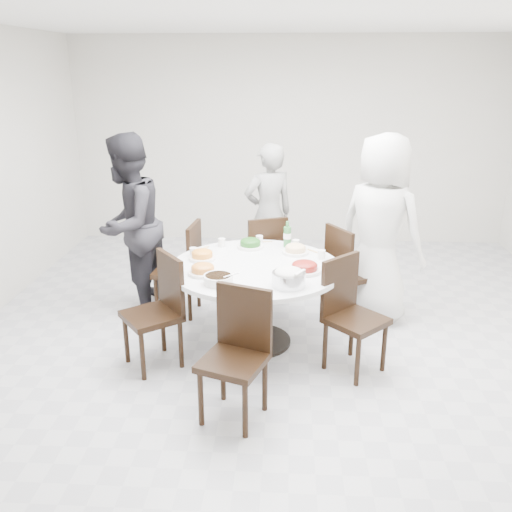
# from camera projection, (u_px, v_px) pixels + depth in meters

# --- Properties ---
(floor) EXTENTS (6.00, 6.00, 0.01)m
(floor) POSITION_uv_depth(u_px,v_px,m) (289.00, 335.00, 5.09)
(floor) COLOR #BABBC0
(floor) RESTS_ON ground
(ceiling) EXTENTS (6.00, 6.00, 0.01)m
(ceiling) POSITION_uv_depth(u_px,v_px,m) (296.00, 10.00, 4.17)
(ceiling) COLOR white
(ceiling) RESTS_ON ground
(wall_back) EXTENTS (6.00, 0.01, 2.80)m
(wall_back) POSITION_uv_depth(u_px,v_px,m) (291.00, 142.00, 7.46)
(wall_back) COLOR silver
(wall_back) RESTS_ON ground
(wall_front) EXTENTS (6.00, 0.01, 2.80)m
(wall_front) POSITION_uv_depth(u_px,v_px,m) (297.00, 382.00, 1.80)
(wall_front) COLOR silver
(wall_front) RESTS_ON ground
(dining_table) EXTENTS (1.50, 1.50, 0.75)m
(dining_table) POSITION_uv_depth(u_px,v_px,m) (256.00, 305.00, 4.85)
(dining_table) COLOR white
(dining_table) RESTS_ON floor
(chair_ne) EXTENTS (0.58, 0.58, 0.95)m
(chair_ne) POSITION_uv_depth(u_px,v_px,m) (353.00, 272.00, 5.34)
(chair_ne) COLOR black
(chair_ne) RESTS_ON floor
(chair_n) EXTENTS (0.55, 0.55, 0.95)m
(chair_n) POSITION_uv_depth(u_px,v_px,m) (262.00, 257.00, 5.75)
(chair_n) COLOR black
(chair_n) RESTS_ON floor
(chair_nw) EXTENTS (0.46, 0.46, 0.95)m
(chair_nw) POSITION_uv_depth(u_px,v_px,m) (177.00, 269.00, 5.42)
(chair_nw) COLOR black
(chair_nw) RESTS_ON floor
(chair_sw) EXTENTS (0.59, 0.59, 0.95)m
(chair_sw) POSITION_uv_depth(u_px,v_px,m) (151.00, 313.00, 4.44)
(chair_sw) COLOR black
(chair_sw) RESTS_ON floor
(chair_s) EXTENTS (0.54, 0.54, 0.95)m
(chair_s) POSITION_uv_depth(u_px,v_px,m) (233.00, 359.00, 3.75)
(chair_s) COLOR black
(chair_s) RESTS_ON floor
(chair_se) EXTENTS (0.59, 0.59, 0.95)m
(chair_se) POSITION_uv_depth(u_px,v_px,m) (356.00, 318.00, 4.37)
(chair_se) COLOR black
(chair_se) RESTS_ON floor
(diner_right) EXTENTS (1.06, 1.01, 1.83)m
(diner_right) POSITION_uv_depth(u_px,v_px,m) (380.00, 229.00, 5.20)
(diner_right) COLOR silver
(diner_right) RESTS_ON floor
(diner_middle) EXTENTS (0.69, 0.59, 1.60)m
(diner_middle) POSITION_uv_depth(u_px,v_px,m) (269.00, 214.00, 6.16)
(diner_middle) COLOR black
(diner_middle) RESTS_ON floor
(diner_left) EXTENTS (0.85, 1.00, 1.80)m
(diner_left) POSITION_uv_depth(u_px,v_px,m) (128.00, 225.00, 5.37)
(diner_left) COLOR black
(diner_left) RESTS_ON floor
(dish_greens) EXTENTS (0.25, 0.25, 0.06)m
(dish_greens) POSITION_uv_depth(u_px,v_px,m) (250.00, 244.00, 5.17)
(dish_greens) COLOR white
(dish_greens) RESTS_ON dining_table
(dish_pale) EXTENTS (0.24, 0.24, 0.07)m
(dish_pale) POSITION_uv_depth(u_px,v_px,m) (295.00, 250.00, 5.01)
(dish_pale) COLOR white
(dish_pale) RESTS_ON dining_table
(dish_orange) EXTENTS (0.24, 0.24, 0.07)m
(dish_orange) POSITION_uv_depth(u_px,v_px,m) (202.00, 256.00, 4.86)
(dish_orange) COLOR white
(dish_orange) RESTS_ON dining_table
(dish_redbrown) EXTENTS (0.28, 0.28, 0.07)m
(dish_redbrown) POSITION_uv_depth(u_px,v_px,m) (305.00, 268.00, 4.56)
(dish_redbrown) COLOR white
(dish_redbrown) RESTS_ON dining_table
(dish_tofu) EXTENTS (0.25, 0.25, 0.06)m
(dish_tofu) POSITION_uv_depth(u_px,v_px,m) (203.00, 270.00, 4.52)
(dish_tofu) COLOR white
(dish_tofu) RESTS_ON dining_table
(rice_bowl) EXTENTS (0.27, 0.27, 0.11)m
(rice_bowl) POSITION_uv_depth(u_px,v_px,m) (289.00, 279.00, 4.26)
(rice_bowl) COLOR silver
(rice_bowl) RESTS_ON dining_table
(soup_bowl) EXTENTS (0.24, 0.24, 0.07)m
(soup_bowl) POSITION_uv_depth(u_px,v_px,m) (218.00, 279.00, 4.32)
(soup_bowl) COLOR white
(soup_bowl) RESTS_ON dining_table
(beverage_bottle) EXTENTS (0.07, 0.07, 0.25)m
(beverage_bottle) POSITION_uv_depth(u_px,v_px,m) (287.00, 234.00, 5.18)
(beverage_bottle) COLOR #2A6A31
(beverage_bottle) RESTS_ON dining_table
(tea_cups) EXTENTS (0.07, 0.07, 0.08)m
(tea_cups) POSITION_uv_depth(u_px,v_px,m) (263.00, 239.00, 5.31)
(tea_cups) COLOR white
(tea_cups) RESTS_ON dining_table
(chopsticks) EXTENTS (0.24, 0.04, 0.01)m
(chopsticks) POSITION_uv_depth(u_px,v_px,m) (261.00, 242.00, 5.32)
(chopsticks) COLOR tan
(chopsticks) RESTS_ON dining_table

